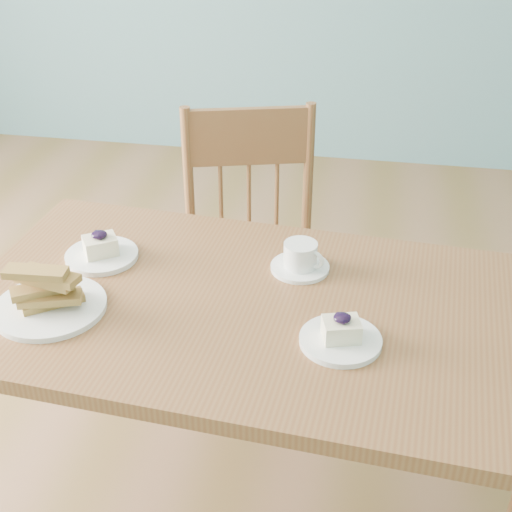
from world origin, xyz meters
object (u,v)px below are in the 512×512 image
Objects in this scene: dining_table at (248,328)px; biscotti_plate at (48,296)px; cheesecake_plate_far at (101,251)px; coffee_cup at (301,259)px; cheesecake_plate_near at (341,336)px; dining_chair at (253,257)px.

biscotti_plate reaches higher than dining_table.
coffee_cup is at bearing 4.07° from cheesecake_plate_far.
coffee_cup is at bearing 113.47° from cheesecake_plate_near.
dining_chair is at bearing 63.82° from biscotti_plate.
cheesecake_plate_far is 0.72× the size of biscotti_plate.
coffee_cup is at bearing 26.73° from biscotti_plate.
cheesecake_plate_near is 0.69× the size of biscotti_plate.
cheesecake_plate_far is at bearing 81.75° from biscotti_plate.
coffee_cup is (-0.12, 0.27, 0.01)m from cheesecake_plate_near.
cheesecake_plate_near is 0.29m from coffee_cup.
cheesecake_plate_near is at bearing -42.04° from coffee_cup.
dining_chair is 0.80m from biscotti_plate.
cheesecake_plate_near is at bearing -81.08° from dining_chair.
dining_table is 7.89× the size of cheesecake_plate_near.
coffee_cup is 0.59m from biscotti_plate.
cheesecake_plate_far is (-0.39, 0.13, 0.09)m from dining_table.
biscotti_plate reaches higher than cheesecake_plate_near.
biscotti_plate is (-0.52, -0.26, 0.01)m from coffee_cup.
dining_table is 0.42m from cheesecake_plate_far.
biscotti_plate is (-0.64, 0.01, 0.02)m from cheesecake_plate_near.
dining_table is 7.55× the size of cheesecake_plate_far.
dining_table is 0.21m from coffee_cup.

